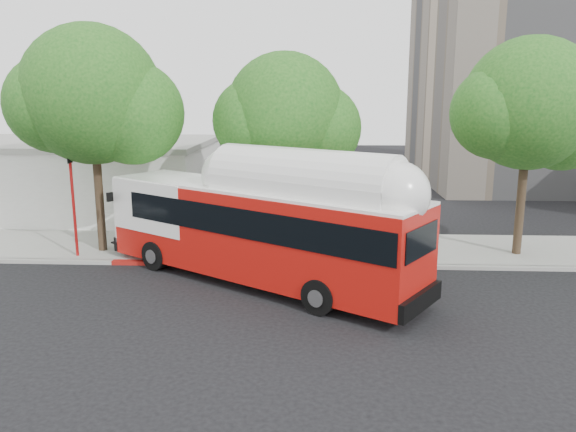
# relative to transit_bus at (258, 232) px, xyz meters

# --- Properties ---
(ground) EXTENTS (120.00, 120.00, 0.00)m
(ground) POSITION_rel_transit_bus_xyz_m (1.77, -1.92, -1.91)
(ground) COLOR black
(ground) RESTS_ON ground
(sidewalk) EXTENTS (60.00, 5.00, 0.15)m
(sidewalk) POSITION_rel_transit_bus_xyz_m (1.77, 4.58, -1.83)
(sidewalk) COLOR gray
(sidewalk) RESTS_ON ground
(curb_strip) EXTENTS (60.00, 0.30, 0.15)m
(curb_strip) POSITION_rel_transit_bus_xyz_m (1.77, 1.98, -1.83)
(curb_strip) COLOR gray
(curb_strip) RESTS_ON ground
(red_curb_segment) EXTENTS (10.00, 0.32, 0.16)m
(red_curb_segment) POSITION_rel_transit_bus_xyz_m (-1.23, 1.98, -1.83)
(red_curb_segment) COLOR maroon
(red_curb_segment) RESTS_ON ground
(street_tree_left) EXTENTS (6.67, 5.80, 9.74)m
(street_tree_left) POSITION_rel_transit_bus_xyz_m (-6.76, 3.64, 4.69)
(street_tree_left) COLOR #2D2116
(street_tree_left) RESTS_ON ground
(street_tree_mid) EXTENTS (5.75, 5.00, 8.62)m
(street_tree_mid) POSITION_rel_transit_bus_xyz_m (1.17, 4.14, 4.00)
(street_tree_mid) COLOR #2D2116
(street_tree_mid) RESTS_ON ground
(street_tree_right) EXTENTS (6.21, 5.40, 9.18)m
(street_tree_right) POSITION_rel_transit_bus_xyz_m (11.21, 3.94, 4.35)
(street_tree_right) COLOR #2D2116
(street_tree_right) RESTS_ON ground
(low_commercial_bldg) EXTENTS (16.20, 10.20, 4.25)m
(low_commercial_bldg) POSITION_rel_transit_bus_xyz_m (-12.23, 12.08, 0.24)
(low_commercial_bldg) COLOR silver
(low_commercial_bldg) RESTS_ON ground
(transit_bus) EXTENTS (12.81, 9.63, 4.09)m
(transit_bus) POSITION_rel_transit_bus_xyz_m (0.00, 0.00, 0.00)
(transit_bus) COLOR #B1120C
(transit_bus) RESTS_ON ground
(signal_pole) EXTENTS (0.12, 0.41, 4.34)m
(signal_pole) POSITION_rel_transit_bus_xyz_m (-7.98, 2.64, 0.32)
(signal_pole) COLOR #A31111
(signal_pole) RESTS_ON ground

